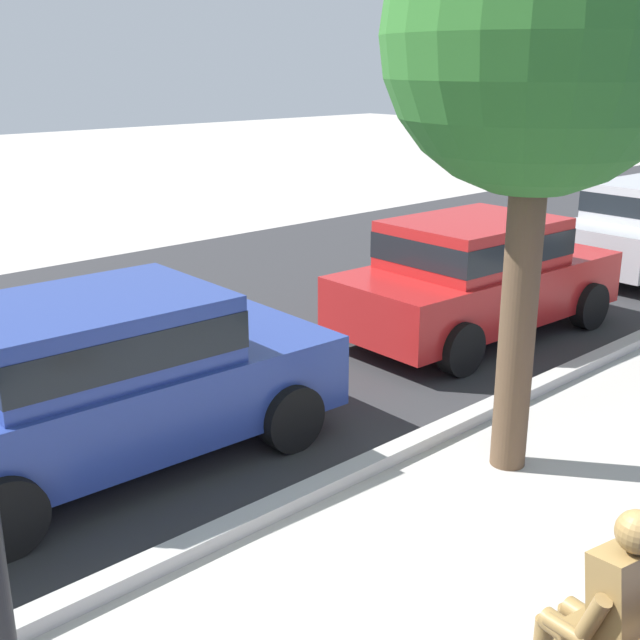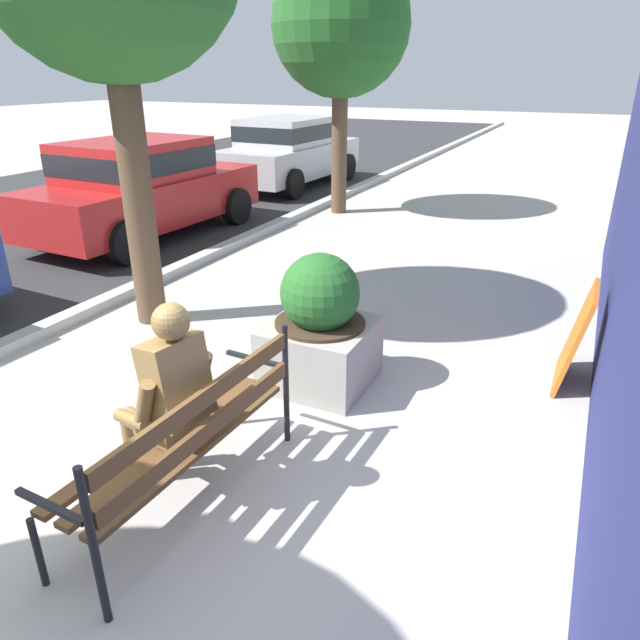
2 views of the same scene
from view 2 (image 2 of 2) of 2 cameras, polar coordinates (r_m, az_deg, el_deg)
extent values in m
plane|color=#ADA8A0|center=(3.92, -15.44, -18.40)|extent=(80.00, 80.00, 0.00)
cube|color=brown|center=(3.66, -11.95, -12.38)|extent=(1.70, 0.19, 0.04)
cube|color=brown|center=(3.77, -14.11, -11.52)|extent=(1.70, 0.19, 0.04)
cube|color=brown|center=(3.87, -16.14, -10.68)|extent=(1.70, 0.19, 0.04)
cube|color=brown|center=(3.52, -11.03, -10.60)|extent=(1.70, 0.11, 0.11)
cube|color=brown|center=(3.40, -11.32, -7.52)|extent=(1.70, 0.11, 0.11)
cylinder|color=black|center=(3.61, -26.10, -19.95)|extent=(0.04, 0.04, 0.45)
cylinder|color=black|center=(3.14, -21.45, -20.31)|extent=(0.04, 0.04, 0.95)
cube|color=black|center=(3.22, -25.16, -16.33)|extent=(0.06, 0.48, 0.03)
cylinder|color=black|center=(4.56, -8.42, -7.70)|extent=(0.04, 0.04, 0.45)
cylinder|color=black|center=(4.20, -3.39, -6.43)|extent=(0.04, 0.04, 0.95)
cube|color=black|center=(4.26, -6.55, -3.85)|extent=(0.06, 0.48, 0.03)
cube|color=olive|center=(3.77, -14.56, -9.55)|extent=(0.39, 0.38, 0.16)
cube|color=olive|center=(3.54, -14.04, -5.76)|extent=(0.41, 0.35, 0.55)
sphere|color=olive|center=(3.36, -14.55, -0.15)|extent=(0.22, 0.22, 0.22)
cylinder|color=olive|center=(3.46, -16.94, -7.75)|extent=(0.12, 0.19, 0.29)
cylinder|color=olive|center=(3.64, -18.12, -9.36)|extent=(0.13, 0.28, 0.10)
cylinder|color=olive|center=(3.70, -11.58, -5.05)|extent=(0.12, 0.19, 0.29)
cylinder|color=olive|center=(3.88, -12.69, -6.59)|extent=(0.13, 0.28, 0.10)
cylinder|color=olive|center=(3.84, -16.90, -9.85)|extent=(0.20, 0.38, 0.14)
cylinder|color=olive|center=(4.11, -18.03, -12.10)|extent=(0.11, 0.11, 0.50)
cube|color=olive|center=(4.28, -18.16, -14.13)|extent=(0.15, 0.26, 0.07)
cylinder|color=olive|center=(3.93, -14.82, -8.77)|extent=(0.20, 0.38, 0.14)
cylinder|color=olive|center=(4.20, -16.04, -11.05)|extent=(0.11, 0.11, 0.50)
cube|color=olive|center=(4.36, -16.23, -13.09)|extent=(0.15, 0.26, 0.07)
cube|color=olive|center=(4.42, -15.29, -11.67)|extent=(0.31, 0.23, 0.16)
cube|color=gray|center=(5.07, 0.00, -3.32)|extent=(0.87, 0.87, 0.56)
cylinder|color=#38281C|center=(4.94, 0.00, -0.26)|extent=(0.78, 0.78, 0.03)
sphere|color=#235B23|center=(4.84, 0.00, 2.69)|extent=(0.68, 0.68, 0.68)
cylinder|color=brown|center=(6.32, -17.61, 11.77)|extent=(0.31, 0.31, 2.79)
cylinder|color=brown|center=(11.30, 1.92, 16.66)|extent=(0.29, 0.29, 2.44)
sphere|color=#235B23|center=(11.25, 2.08, 27.18)|extent=(2.43, 2.43, 2.43)
cube|color=#B21E1E|center=(10.11, -16.86, 11.38)|extent=(4.17, 1.87, 0.70)
cube|color=#B21E1E|center=(9.90, -17.92, 14.86)|extent=(2.19, 1.65, 0.60)
cube|color=black|center=(9.90, -17.92, 14.86)|extent=(2.21, 1.67, 0.33)
cylinder|color=black|center=(11.69, -15.20, 11.64)|extent=(0.65, 0.25, 0.64)
cylinder|color=black|center=(10.62, -8.27, 11.08)|extent=(0.65, 0.25, 0.64)
cylinder|color=black|center=(9.95, -25.55, 8.19)|extent=(0.65, 0.25, 0.64)
cylinder|color=black|center=(8.68, -18.61, 7.29)|extent=(0.65, 0.25, 0.64)
cube|color=#B7B7BC|center=(14.19, -2.95, 15.57)|extent=(4.17, 1.87, 0.70)
cube|color=#B7B7BC|center=(13.99, -3.34, 18.13)|extent=(2.19, 1.65, 0.60)
cube|color=black|center=(13.99, -3.34, 18.13)|extent=(2.21, 1.67, 0.33)
cylinder|color=black|center=(15.79, -3.13, 15.32)|extent=(0.65, 0.25, 0.64)
cylinder|color=black|center=(15.00, 2.66, 14.89)|extent=(0.65, 0.25, 0.64)
cylinder|color=black|center=(13.61, -9.05, 13.74)|extent=(0.65, 0.25, 0.64)
cylinder|color=black|center=(12.67, -2.68, 13.29)|extent=(0.65, 0.25, 0.64)
cube|color=#C6661E|center=(5.44, 23.94, -1.52)|extent=(0.70, 0.23, 0.89)
camera|label=1|loc=(1.58, -137.41, 18.11)|focal=45.39mm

